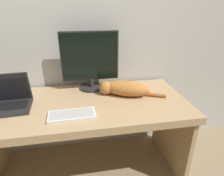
{
  "coord_description": "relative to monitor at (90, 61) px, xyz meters",
  "views": [
    {
      "loc": [
        0.01,
        -0.97,
        1.45
      ],
      "look_at": [
        0.24,
        0.34,
        0.86
      ],
      "focal_mm": 30.0,
      "sensor_mm": 36.0,
      "label": 1
    }
  ],
  "objects": [
    {
      "name": "external_keyboard",
      "position": [
        -0.17,
        -0.46,
        -0.25
      ],
      "size": [
        0.33,
        0.16,
        0.02
      ],
      "rotation": [
        0.0,
        0.0,
        0.03
      ],
      "color": "white",
      "rests_on": "desk"
    },
    {
      "name": "desk",
      "position": [
        -0.1,
        -0.27,
        -0.41
      ],
      "size": [
        1.7,
        0.76,
        0.74
      ],
      "color": "tan",
      "rests_on": "ground_plane"
    },
    {
      "name": "cat",
      "position": [
        0.27,
        -0.19,
        -0.2
      ],
      "size": [
        0.55,
        0.31,
        0.13
      ],
      "rotation": [
        0.0,
        0.0,
        -0.43
      ],
      "color": "#C67A38",
      "rests_on": "desk"
    },
    {
      "name": "laptop",
      "position": [
        -0.64,
        -0.25,
        -0.21
      ],
      "size": [
        0.32,
        0.27,
        0.26
      ],
      "rotation": [
        0.0,
        0.0,
        0.07
      ],
      "color": "#232326",
      "rests_on": "desk"
    },
    {
      "name": "monitor",
      "position": [
        0.0,
        0.0,
        0.0
      ],
      "size": [
        0.51,
        0.21,
        0.52
      ],
      "color": "#282828",
      "rests_on": "desk"
    },
    {
      "name": "wall_back",
      "position": [
        -0.1,
        0.17,
        0.3
      ],
      "size": [
        6.4,
        0.06,
        2.6
      ],
      "color": "silver",
      "rests_on": "ground_plane"
    }
  ]
}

